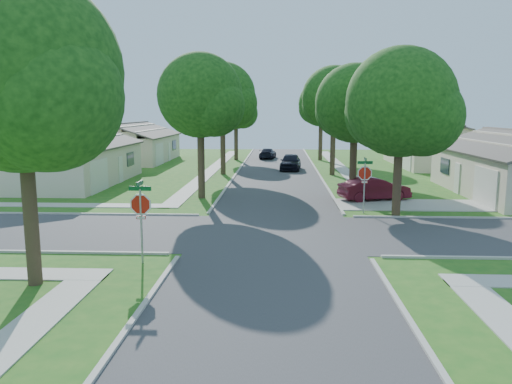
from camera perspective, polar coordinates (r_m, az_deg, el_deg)
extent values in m
plane|color=#225F19|center=(22.41, 2.17, -4.73)|extent=(100.00, 100.00, 0.00)
cube|color=#333335|center=(22.41, 2.17, -4.72)|extent=(7.00, 100.00, 0.02)
cube|color=#9E9B91|center=(48.41, 9.73, 2.70)|extent=(1.20, 40.00, 0.04)
cube|color=#9E9B91|center=(48.46, -4.75, 2.81)|extent=(1.20, 40.00, 0.04)
cube|color=#9E9B91|center=(30.34, 17.41, -1.41)|extent=(8.80, 3.60, 0.05)
cube|color=gray|center=(18.19, -12.96, -3.88)|extent=(0.06, 0.06, 2.70)
cylinder|color=white|center=(18.03, -13.06, -1.40)|extent=(1.05, 0.02, 1.05)
cylinder|color=red|center=(18.03, -13.06, -1.40)|extent=(0.90, 0.03, 0.90)
cube|color=red|center=(18.12, -13.00, -2.86)|extent=(0.34, 0.03, 0.12)
cube|color=white|center=(18.12, -13.00, -2.86)|extent=(0.30, 0.03, 0.08)
cube|color=#0C5426|center=(17.93, -13.12, 0.39)|extent=(0.80, 0.02, 0.16)
cube|color=#0C5426|center=(17.91, -13.14, 0.96)|extent=(0.02, 0.80, 0.16)
cube|color=gray|center=(27.13, 12.27, 0.42)|extent=(0.06, 0.06, 2.70)
cylinder|color=white|center=(27.02, 12.33, 2.10)|extent=(1.05, 0.02, 1.05)
cylinder|color=red|center=(27.02, 12.33, 2.10)|extent=(0.90, 0.03, 0.90)
cube|color=red|center=(27.08, 12.29, 1.11)|extent=(0.34, 0.03, 0.12)
cube|color=white|center=(27.08, 12.29, 1.11)|extent=(0.30, 0.03, 0.08)
cube|color=#0C5426|center=(26.96, 12.37, 3.30)|extent=(0.80, 0.02, 0.16)
cube|color=#0C5426|center=(26.94, 12.38, 3.68)|extent=(0.02, 0.80, 0.16)
cylinder|color=#38281C|center=(31.26, 11.02, 2.76)|extent=(0.44, 0.44, 3.95)
sphere|color=#10390E|center=(31.08, 11.24, 9.93)|extent=(4.80, 4.80, 4.80)
sphere|color=#10390E|center=(30.74, 12.91, 8.76)|extent=(3.46, 3.46, 3.46)
sphere|color=#10390E|center=(31.58, 9.75, 9.09)|extent=(3.26, 3.26, 3.26)
cylinder|color=#38281C|center=(43.11, 8.76, 4.78)|extent=(0.44, 0.44, 4.30)
sphere|color=#10390E|center=(43.00, 8.90, 10.59)|extent=(5.40, 5.40, 5.40)
sphere|color=#10390E|center=(42.56, 10.24, 9.66)|extent=(3.89, 3.89, 3.89)
sphere|color=#10390E|center=(43.58, 7.71, 9.89)|extent=(3.67, 3.67, 3.67)
cylinder|color=#38281C|center=(56.03, 7.38, 5.76)|extent=(0.44, 0.44, 4.20)
sphere|color=#10390E|center=(55.94, 7.47, 9.98)|extent=(5.00, 5.00, 5.00)
sphere|color=#10390E|center=(55.51, 8.41, 9.32)|extent=(3.60, 3.60, 3.60)
sphere|color=#10390E|center=(56.50, 6.63, 9.48)|extent=(3.40, 3.40, 3.40)
cylinder|color=#38281C|center=(31.30, -6.28, 3.15)|extent=(0.44, 0.44, 4.25)
sphere|color=#10390E|center=(31.15, -6.42, 10.95)|extent=(5.20, 5.20, 5.20)
sphere|color=#10390E|center=(30.49, -4.84, 9.79)|extent=(3.74, 3.74, 3.74)
sphere|color=#10390E|center=(31.91, -7.62, 9.95)|extent=(3.54, 3.54, 3.54)
cylinder|color=#38281C|center=(43.14, -3.80, 4.97)|extent=(0.44, 0.44, 4.44)
sphere|color=#10390E|center=(43.05, -3.87, 11.00)|extent=(5.60, 5.60, 5.60)
sphere|color=#10390E|center=(42.37, -2.61, 10.10)|extent=(4.03, 4.03, 4.03)
sphere|color=#10390E|center=(43.83, -4.86, 10.23)|extent=(3.81, 3.81, 3.81)
cylinder|color=#38281C|center=(56.07, -2.29, 5.68)|extent=(0.44, 0.44, 3.90)
sphere|color=#10390E|center=(55.96, -2.32, 9.55)|extent=(4.60, 4.60, 4.60)
sphere|color=#10390E|center=(55.44, -1.52, 8.96)|extent=(3.31, 3.31, 3.31)
sphere|color=#10390E|center=(56.60, -2.97, 9.07)|extent=(3.13, 3.13, 3.13)
cylinder|color=#38281C|center=(16.97, -24.32, -3.09)|extent=(0.44, 0.44, 4.04)
sphere|color=#10390E|center=(16.67, -25.37, 12.32)|extent=(6.00, 6.00, 6.00)
sphere|color=#10390E|center=(15.63, -22.77, 9.99)|extent=(4.32, 4.32, 4.32)
sphere|color=#10390E|center=(17.73, -26.69, 10.04)|extent=(4.08, 4.08, 4.08)
cylinder|color=#38281C|center=(26.90, 15.84, 1.12)|extent=(0.44, 0.44, 3.54)
sphere|color=#10390E|center=(26.66, 16.22, 9.85)|extent=(5.60, 5.60, 5.60)
sphere|color=#10390E|center=(26.36, 18.53, 8.23)|extent=(4.03, 4.03, 4.03)
sphere|color=#10390E|center=(27.16, 14.08, 8.74)|extent=(3.81, 3.81, 3.81)
cube|color=#44403B|center=(35.59, 25.67, 5.17)|extent=(4.42, 13.60, 1.56)
cube|color=silver|center=(31.45, 24.69, 0.51)|extent=(0.06, 3.20, 2.20)
cube|color=silver|center=(35.69, 21.99, 1.46)|extent=(0.06, 0.90, 2.00)
cube|color=#1E2633|center=(38.07, 20.76, 2.81)|extent=(0.06, 1.80, 1.10)
cube|color=beige|center=(53.30, 20.03, 4.35)|extent=(8.00, 13.00, 2.80)
cube|color=#44403B|center=(53.82, 22.20, 6.46)|extent=(4.42, 13.60, 1.56)
cube|color=#44403B|center=(52.63, 18.06, 6.64)|extent=(4.42, 13.60, 1.56)
cube|color=silver|center=(48.50, 16.81, 3.73)|extent=(0.06, 3.20, 2.20)
cube|color=silver|center=(52.91, 15.62, 4.10)|extent=(0.06, 0.90, 2.00)
cube|color=#1E2633|center=(55.40, 15.05, 4.91)|extent=(0.06, 1.80, 1.10)
cube|color=beige|center=(40.35, -20.97, 2.92)|extent=(8.00, 13.00, 2.80)
cube|color=#44403B|center=(39.44, -18.46, 5.91)|extent=(4.42, 13.60, 1.56)
cube|color=#44403B|center=(41.05, -23.70, 5.72)|extent=(4.42, 13.60, 1.56)
cube|color=silver|center=(35.29, -17.46, 1.79)|extent=(0.06, 3.20, 2.20)
cube|color=silver|center=(39.57, -15.20, 2.51)|extent=(0.06, 0.90, 2.00)
cube|color=#1E2633|center=(41.98, -14.15, 3.67)|extent=(0.06, 1.80, 1.10)
cube|color=beige|center=(56.27, -14.05, 4.86)|extent=(8.00, 13.00, 2.80)
cube|color=#44403B|center=(55.62, -12.15, 7.00)|extent=(4.42, 13.60, 1.56)
cube|color=#44403B|center=(56.77, -16.08, 6.89)|extent=(4.42, 13.60, 1.56)
cube|color=silver|center=(51.49, -10.97, 4.25)|extent=(0.06, 3.20, 2.20)
cube|color=silver|center=(55.91, -9.87, 4.56)|extent=(0.06, 0.90, 2.00)
cube|color=#1E2633|center=(58.41, -9.34, 5.31)|extent=(0.06, 1.80, 1.10)
imported|color=#4B0F1B|center=(31.35, 13.38, 0.37)|extent=(4.57, 2.66, 1.42)
imported|color=black|center=(46.52, 3.97, 3.47)|extent=(2.18, 4.62, 1.53)
imported|color=black|center=(57.71, 1.34, 4.43)|extent=(2.07, 4.22, 1.18)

